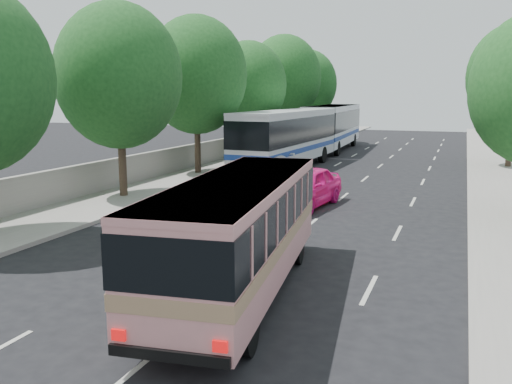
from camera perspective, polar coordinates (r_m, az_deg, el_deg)
The scene contains 15 objects.
ground at distance 16.89m, azimuth -1.31°, elevation -6.24°, with size 120.00×120.00×0.00m, color black.
sidewalk_left at distance 38.22m, azimuth -1.75°, elevation 3.16°, with size 4.00×90.00×0.15m, color #9E998E.
sidewalk_right at distance 35.38m, azimuth 24.58°, elevation 1.63°, with size 4.00×90.00×0.12m, color #9E998E.
low_wall at distance 38.85m, azimuth -4.21°, elevation 4.48°, with size 0.30×90.00×1.50m, color #9E998E.
tree_left_b at distance 25.52m, azimuth -14.21°, elevation 12.24°, with size 5.70×5.70×8.88m.
tree_left_c at distance 32.51m, azimuth -6.24°, elevation 12.54°, with size 6.00×6.00×9.35m.
tree_left_d at distance 39.74m, azimuth -0.72°, elevation 11.46°, with size 5.52×5.52×8.60m.
tree_left_e at distance 47.26m, azimuth 3.06°, elevation 12.23°, with size 6.30×6.30×9.82m.
tree_left_f at distance 54.96m, azimuth 5.47°, elevation 11.47°, with size 5.88×5.88×9.16m.
pink_bus at distance 12.94m, azimuth -1.68°, elevation -3.30°, with size 3.37×9.11×2.84m.
pink_taxi at distance 23.43m, azimuth 5.11°, elevation 0.53°, with size 2.02×5.03×1.71m, color #FF1692.
white_pickup at distance 29.93m, azimuth 1.23°, elevation 2.43°, with size 2.02×4.97×1.44m, color silver.
tour_coach_front at distance 35.18m, azimuth 3.30°, elevation 6.12°, with size 3.37×12.73×3.77m.
tour_coach_rear at distance 47.72m, azimuth 8.10°, elevation 7.17°, with size 3.31×12.94×3.84m.
taxi_roof_sign at distance 23.29m, azimuth 5.15°, elevation 2.83°, with size 0.55×0.18×0.18m, color silver.
Camera 1 is at (6.15, -14.98, 4.80)m, focal length 38.00 mm.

